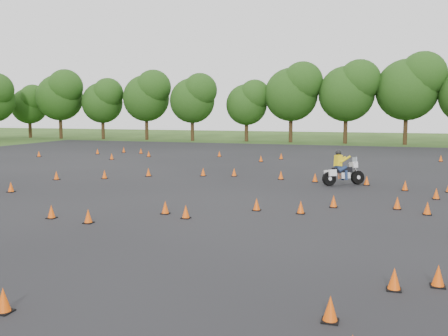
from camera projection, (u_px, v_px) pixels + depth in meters
ground at (191, 213)px, 18.21m from camera, size 140.00×140.00×0.00m
asphalt_pad at (237, 188)px, 23.89m from camera, size 62.00×62.00×0.00m
treeline at (356, 101)px, 49.90m from camera, size 87.22×32.16×10.54m
traffic_cones at (240, 186)px, 23.13m from camera, size 36.28×32.21×0.45m
rider_yellow at (344, 168)px, 24.72m from camera, size 2.27×1.86×1.75m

